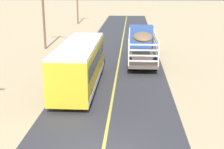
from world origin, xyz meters
The scene contains 3 objects.
livestock_truck centered at (2.16, 19.18, 1.79)m, with size 2.53×9.70×3.02m.
bus centered at (-2.45, 9.70, 1.75)m, with size 2.54×10.00×3.21m.
power_pole_mid centered at (-8.60, 23.05, 4.11)m, with size 2.20×0.24×7.65m.
Camera 1 is at (1.21, -11.87, 7.36)m, focal length 50.81 mm.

